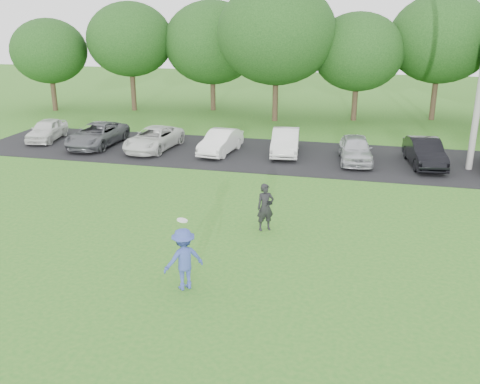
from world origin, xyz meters
name	(u,v)px	position (x,y,z in m)	size (l,w,h in m)	color
ground	(210,277)	(0.00, 0.00, 0.00)	(100.00, 100.00, 0.00)	#2B7320
parking_lot	(284,156)	(0.00, 13.00, 0.01)	(32.00, 6.50, 0.03)	black
frisbee_player	(184,259)	(-0.49, -0.70, 0.84)	(1.23, 1.18, 2.04)	#394AA1
camera_bystander	(265,207)	(0.83, 3.62, 0.80)	(0.69, 0.62, 1.60)	black
parked_cars	(294,145)	(0.49, 12.82, 0.63)	(28.74, 4.83, 1.26)	silver
tree_row	(335,43)	(1.51, 22.76, 4.91)	(42.39, 9.85, 8.64)	#38281C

